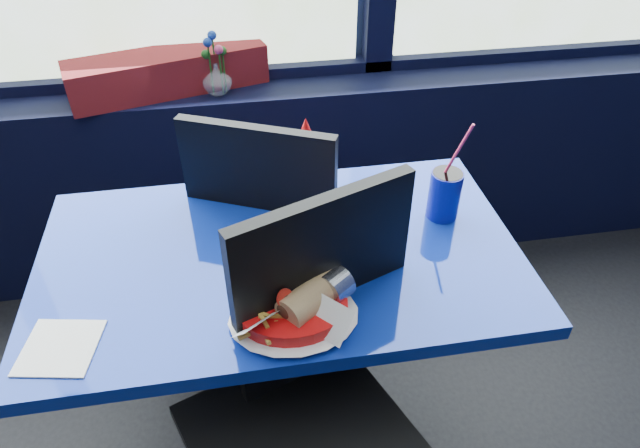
{
  "coord_description": "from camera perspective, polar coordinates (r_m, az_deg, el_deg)",
  "views": [
    {
      "loc": [
        0.22,
        0.93,
        1.7
      ],
      "look_at": [
        0.4,
        1.98,
        0.84
      ],
      "focal_mm": 32.0,
      "sensor_mm": 36.0,
      "label": 1
    }
  ],
  "objects": [
    {
      "name": "soda_cup",
      "position": [
        1.54,
        12.35,
        3.01
      ],
      "size": [
        0.09,
        0.09,
        0.29
      ],
      "rotation": [
        0.0,
        0.0,
        0.43
      ],
      "color": "#0C128C",
      "rests_on": "near_table"
    },
    {
      "name": "food_basket",
      "position": [
        1.25,
        -2.42,
        -8.49
      ],
      "size": [
        0.29,
        0.29,
        0.09
      ],
      "rotation": [
        0.0,
        0.0,
        0.23
      ],
      "color": "red",
      "rests_on": "near_table"
    },
    {
      "name": "near_table",
      "position": [
        1.56,
        -3.71,
        -7.86
      ],
      "size": [
        1.2,
        0.7,
        0.75
      ],
      "color": "black",
      "rests_on": "ground"
    },
    {
      "name": "window_sill",
      "position": [
        2.35,
        -13.36,
        3.88
      ],
      "size": [
        5.0,
        0.26,
        0.8
      ],
      "primitive_type": "cube",
      "color": "black",
      "rests_on": "ground"
    },
    {
      "name": "chair_near_front",
      "position": [
        1.36,
        -0.87,
        -15.8
      ],
      "size": [
        0.6,
        0.6,
        1.03
      ],
      "rotation": [
        0.0,
        0.0,
        0.38
      ],
      "color": "black",
      "rests_on": "ground"
    },
    {
      "name": "napkin",
      "position": [
        1.33,
        -24.56,
        -11.17
      ],
      "size": [
        0.18,
        0.18,
        0.0
      ],
      "primitive_type": "cube",
      "rotation": [
        0.0,
        0.0,
        -0.19
      ],
      "color": "white",
      "rests_on": "near_table"
    },
    {
      "name": "ketchup_bottle",
      "position": [
        1.61,
        -1.39,
        6.72
      ],
      "size": [
        0.06,
        0.06,
        0.22
      ],
      "color": "red",
      "rests_on": "near_table"
    },
    {
      "name": "flower_vase",
      "position": [
        2.08,
        -10.3,
        14.4
      ],
      "size": [
        0.11,
        0.11,
        0.22
      ],
      "rotation": [
        0.0,
        0.0,
        -0.04
      ],
      "color": "silver",
      "rests_on": "window_sill"
    },
    {
      "name": "chair_near_back",
      "position": [
        1.79,
        -7.61,
        -0.68
      ],
      "size": [
        0.6,
        0.6,
        1.0
      ],
      "rotation": [
        0.0,
        0.0,
        2.71
      ],
      "color": "black",
      "rests_on": "ground"
    },
    {
      "name": "planter_box",
      "position": [
        2.14,
        -14.92,
        14.5
      ],
      "size": [
        0.7,
        0.34,
        0.14
      ],
      "primitive_type": "cube",
      "rotation": [
        0.0,
        0.0,
        0.27
      ],
      "color": "maroon",
      "rests_on": "window_sill"
    }
  ]
}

